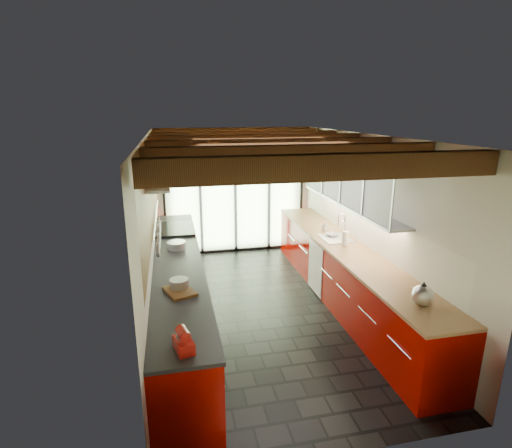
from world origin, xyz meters
The scene contains 18 objects.
ground centered at (0.00, 0.00, 0.00)m, with size 5.50×5.50×0.00m, color black.
room_shell centered at (0.00, 0.00, 1.65)m, with size 5.50×5.50×5.50m.
ceiling_beams centered at (0.00, 0.38, 2.46)m, with size 3.14×5.06×4.90m.
glass_door centered at (0.00, 2.69, 1.66)m, with size 2.95×0.10×2.90m.
left_counter centered at (-1.28, 0.00, 0.46)m, with size 0.68×5.00×0.92m.
range_stove centered at (-1.28, 1.45, 0.47)m, with size 0.66×0.90×0.97m.
right_counter centered at (1.27, 0.00, 0.46)m, with size 0.68×5.00×0.92m.
sink_assembly centered at (1.29, 0.40, 0.96)m, with size 0.45×0.52×0.43m.
upper_cabinets_right centered at (1.43, 0.30, 1.85)m, with size 0.34×3.00×3.00m.
left_wall_fixtures centered at (-1.47, 0.14, 1.88)m, with size 0.28×2.60×0.96m.
stand_mixer centered at (-1.27, -2.24, 1.01)m, with size 0.20×0.27×0.22m.
pot_large centered at (-1.27, -1.02, 0.99)m, with size 0.22×0.22×0.14m, color silver.
pot_small centered at (-1.27, 0.46, 0.97)m, with size 0.28×0.28×0.11m, color silver.
cutting_board centered at (-1.27, -1.08, 0.94)m, with size 0.28×0.40×0.03m, color brown.
kettle centered at (1.27, -1.92, 1.04)m, with size 0.26×0.30×0.27m.
paper_towel centered at (1.27, 0.04, 1.04)m, with size 0.13×0.13×0.28m.
soap_bottle centered at (1.27, 0.86, 1.01)m, with size 0.08×0.08×0.17m, color silver.
bowl centered at (1.27, 0.54, 0.95)m, with size 0.21×0.21×0.05m, color silver.
Camera 1 is at (-1.30, -5.35, 2.94)m, focal length 28.00 mm.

